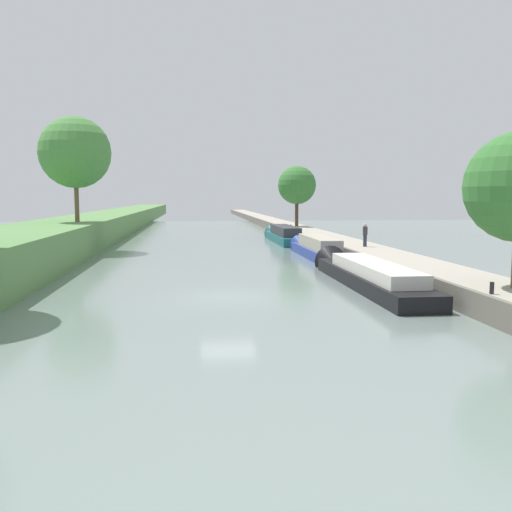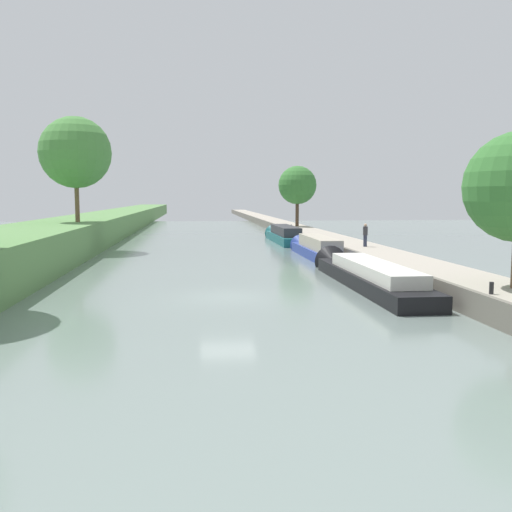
{
  "view_description": "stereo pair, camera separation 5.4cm",
  "coord_description": "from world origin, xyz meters",
  "px_view_note": "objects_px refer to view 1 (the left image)",
  "views": [
    {
      "loc": [
        -1.5,
        -24.76,
        4.51
      ],
      "look_at": [
        2.17,
        8.0,
        1.0
      ],
      "focal_mm": 39.01,
      "sensor_mm": 36.0,
      "label": 1
    },
    {
      "loc": [
        -1.45,
        -24.77,
        4.51
      ],
      "look_at": [
        2.17,
        8.0,
        1.0
      ],
      "focal_mm": 39.01,
      "sensor_mm": 36.0,
      "label": 2
    }
  ],
  "objects_px": {
    "narrowboat_teal": "(283,235)",
    "person_walking": "(365,234)",
    "narrowboat_black": "(364,274)",
    "mooring_bollard_far": "(291,227)",
    "narrowboat_blue": "(316,248)",
    "mooring_bollard_near": "(492,288)"
  },
  "relations": [
    {
      "from": "mooring_bollard_near",
      "to": "mooring_bollard_far",
      "type": "bearing_deg",
      "value": 90.0
    },
    {
      "from": "narrowboat_black",
      "to": "narrowboat_teal",
      "type": "bearing_deg",
      "value": 89.57
    },
    {
      "from": "narrowboat_blue",
      "to": "person_walking",
      "type": "relative_size",
      "value": 7.44
    },
    {
      "from": "mooring_bollard_near",
      "to": "mooring_bollard_far",
      "type": "height_order",
      "value": "same"
    },
    {
      "from": "narrowboat_blue",
      "to": "narrowboat_teal",
      "type": "xyz_separation_m",
      "value": [
        -0.21,
        14.36,
        0.03
      ]
    },
    {
      "from": "narrowboat_blue",
      "to": "mooring_bollard_far",
      "type": "relative_size",
      "value": 27.45
    },
    {
      "from": "narrowboat_black",
      "to": "narrowboat_blue",
      "type": "relative_size",
      "value": 1.21
    },
    {
      "from": "narrowboat_black",
      "to": "mooring_bollard_far",
      "type": "xyz_separation_m",
      "value": [
        2.08,
        33.75,
        0.65
      ]
    },
    {
      "from": "narrowboat_teal",
      "to": "person_walking",
      "type": "height_order",
      "value": "person_walking"
    },
    {
      "from": "mooring_bollard_far",
      "to": "narrowboat_teal",
      "type": "bearing_deg",
      "value": -107.47
    },
    {
      "from": "narrowboat_black",
      "to": "mooring_bollard_far",
      "type": "bearing_deg",
      "value": 86.47
    },
    {
      "from": "person_walking",
      "to": "narrowboat_teal",
      "type": "bearing_deg",
      "value": 100.75
    },
    {
      "from": "narrowboat_black",
      "to": "person_walking",
      "type": "relative_size",
      "value": 8.97
    },
    {
      "from": "narrowboat_black",
      "to": "mooring_bollard_near",
      "type": "xyz_separation_m",
      "value": [
        2.08,
        -8.69,
        0.65
      ]
    },
    {
      "from": "narrowboat_teal",
      "to": "narrowboat_blue",
      "type": "bearing_deg",
      "value": -89.17
    },
    {
      "from": "narrowboat_teal",
      "to": "mooring_bollard_near",
      "type": "height_order",
      "value": "narrowboat_teal"
    },
    {
      "from": "narrowboat_black",
      "to": "narrowboat_teal",
      "type": "distance_m",
      "value": 27.8
    },
    {
      "from": "narrowboat_black",
      "to": "narrowboat_teal",
      "type": "xyz_separation_m",
      "value": [
        0.21,
        27.8,
        0.13
      ]
    },
    {
      "from": "person_walking",
      "to": "narrowboat_blue",
      "type": "bearing_deg",
      "value": 139.17
    },
    {
      "from": "mooring_bollard_far",
      "to": "narrowboat_blue",
      "type": "bearing_deg",
      "value": -94.69
    },
    {
      "from": "narrowboat_black",
      "to": "narrowboat_blue",
      "type": "height_order",
      "value": "narrowboat_blue"
    },
    {
      "from": "person_walking",
      "to": "mooring_bollard_far",
      "type": "bearing_deg",
      "value": 93.37
    }
  ]
}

